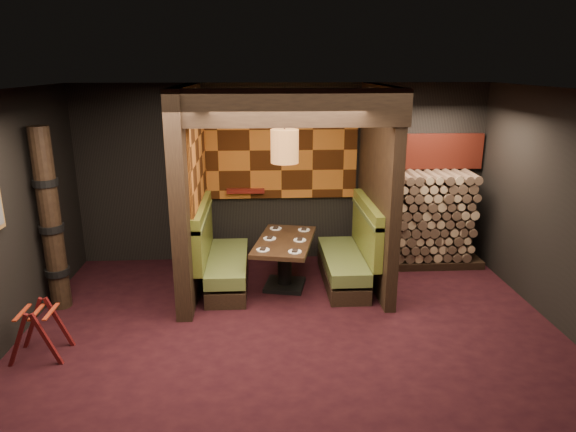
# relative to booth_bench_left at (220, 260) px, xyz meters

# --- Properties ---
(floor) EXTENTS (6.50, 5.50, 0.02)m
(floor) POSITION_rel_booth_bench_left_xyz_m (0.96, -1.65, -0.41)
(floor) COLOR black
(floor) RESTS_ON ground
(ceiling) EXTENTS (6.50, 5.50, 0.02)m
(ceiling) POSITION_rel_booth_bench_left_xyz_m (0.96, -1.65, 2.46)
(ceiling) COLOR black
(ceiling) RESTS_ON ground
(wall_back) EXTENTS (6.50, 0.02, 2.85)m
(wall_back) POSITION_rel_booth_bench_left_xyz_m (0.96, 1.11, 1.02)
(wall_back) COLOR black
(wall_back) RESTS_ON ground
(wall_front) EXTENTS (6.50, 0.02, 2.85)m
(wall_front) POSITION_rel_booth_bench_left_xyz_m (0.96, -4.41, 1.02)
(wall_front) COLOR black
(wall_front) RESTS_ON ground
(partition_left) EXTENTS (0.20, 2.20, 2.85)m
(partition_left) POSITION_rel_booth_bench_left_xyz_m (-0.39, -0.00, 1.02)
(partition_left) COLOR black
(partition_left) RESTS_ON floor
(partition_right) EXTENTS (0.15, 2.10, 2.85)m
(partition_right) POSITION_rel_booth_bench_left_xyz_m (2.26, 0.05, 1.02)
(partition_right) COLOR black
(partition_right) RESTS_ON floor
(header_beam) EXTENTS (2.85, 0.18, 0.44)m
(header_beam) POSITION_rel_booth_bench_left_xyz_m (0.94, -0.95, 2.23)
(header_beam) COLOR black
(header_beam) RESTS_ON partition_left
(tapa_back_panel) EXTENTS (2.40, 0.06, 1.55)m
(tapa_back_panel) POSITION_rel_booth_bench_left_xyz_m (0.94, 1.06, 1.42)
(tapa_back_panel) COLOR #AF5E1F
(tapa_back_panel) RESTS_ON wall_back
(tapa_side_panel) EXTENTS (0.04, 1.85, 1.45)m
(tapa_side_panel) POSITION_rel_booth_bench_left_xyz_m (-0.27, 0.17, 1.45)
(tapa_side_panel) COLOR #AF5E1F
(tapa_side_panel) RESTS_ON partition_left
(lacquer_shelf) EXTENTS (0.60, 0.12, 0.07)m
(lacquer_shelf) POSITION_rel_booth_bench_left_xyz_m (0.36, 1.00, 0.78)
(lacquer_shelf) COLOR #601610
(lacquer_shelf) RESTS_ON wall_back
(booth_bench_left) EXTENTS (0.68, 1.60, 1.14)m
(booth_bench_left) POSITION_rel_booth_bench_left_xyz_m (0.00, 0.00, 0.00)
(booth_bench_left) COLOR black
(booth_bench_left) RESTS_ON floor
(booth_bench_right) EXTENTS (0.68, 1.60, 1.14)m
(booth_bench_right) POSITION_rel_booth_bench_left_xyz_m (1.89, 0.00, 0.00)
(booth_bench_right) COLOR black
(booth_bench_right) RESTS_ON floor
(dining_table) EXTENTS (1.02, 1.50, 0.73)m
(dining_table) POSITION_rel_booth_bench_left_xyz_m (0.93, -0.10, 0.09)
(dining_table) COLOR black
(dining_table) RESTS_ON floor
(place_settings) EXTENTS (0.80, 1.19, 0.03)m
(place_settings) POSITION_rel_booth_bench_left_xyz_m (0.93, -0.10, 0.34)
(place_settings) COLOR white
(place_settings) RESTS_ON dining_table
(pendant_lamp) EXTENTS (0.38, 0.38, 1.01)m
(pendant_lamp) POSITION_rel_booth_bench_left_xyz_m (0.93, -0.15, 1.66)
(pendant_lamp) COLOR brown
(pendant_lamp) RESTS_ON ceiling
(luggage_rack) EXTENTS (0.60, 0.43, 0.65)m
(luggage_rack) POSITION_rel_booth_bench_left_xyz_m (-1.86, -1.78, -0.08)
(luggage_rack) COLOR #490D0E
(luggage_rack) RESTS_ON floor
(totem_column) EXTENTS (0.31, 0.31, 2.40)m
(totem_column) POSITION_rel_booth_bench_left_xyz_m (-2.09, -0.55, 0.79)
(totem_column) COLOR black
(totem_column) RESTS_ON floor
(firewood_stack) EXTENTS (1.73, 0.70, 1.50)m
(firewood_stack) POSITION_rel_booth_bench_left_xyz_m (3.25, 0.70, 0.35)
(firewood_stack) COLOR black
(firewood_stack) RESTS_ON floor
(mosaic_header) EXTENTS (1.83, 0.10, 0.56)m
(mosaic_header) POSITION_rel_booth_bench_left_xyz_m (3.25, 1.03, 1.38)
(mosaic_header) COLOR maroon
(mosaic_header) RESTS_ON wall_back
(bay_front_post) EXTENTS (0.08, 0.08, 2.85)m
(bay_front_post) POSITION_rel_booth_bench_left_xyz_m (2.35, 0.31, 1.02)
(bay_front_post) COLOR black
(bay_front_post) RESTS_ON floor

